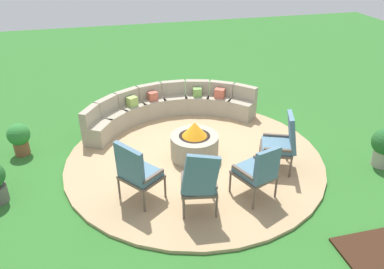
{
  "coord_description": "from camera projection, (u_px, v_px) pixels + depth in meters",
  "views": [
    {
      "loc": [
        -1.59,
        -6.11,
        4.03
      ],
      "look_at": [
        0.0,
        0.2,
        0.45
      ],
      "focal_mm": 35.56,
      "sensor_mm": 36.0,
      "label": 1
    }
  ],
  "objects": [
    {
      "name": "ground_plane",
      "position": [
        194.0,
        159.0,
        7.48
      ],
      "size": [
        24.0,
        24.0,
        0.0
      ],
      "primitive_type": "plane",
      "color": "#2D6B28"
    },
    {
      "name": "patio_circle",
      "position": [
        194.0,
        158.0,
        7.46
      ],
      "size": [
        4.97,
        4.97,
        0.06
      ],
      "primitive_type": "cylinder",
      "color": "tan",
      "rests_on": "ground_plane"
    },
    {
      "name": "fire_pit",
      "position": [
        195.0,
        144.0,
        7.31
      ],
      "size": [
        0.93,
        0.93,
        0.75
      ],
      "color": "#9E937F",
      "rests_on": "patio_circle"
    },
    {
      "name": "curved_stone_bench",
      "position": [
        168.0,
        108.0,
        8.73
      ],
      "size": [
        3.98,
        1.61,
        0.75
      ],
      "color": "#9E937F",
      "rests_on": "patio_circle"
    },
    {
      "name": "lounge_chair_front_left",
      "position": [
        137.0,
        171.0,
        6.01
      ],
      "size": [
        0.79,
        0.81,
        1.1
      ],
      "rotation": [
        0.0,
        0.0,
        5.37
      ],
      "color": "brown",
      "rests_on": "patio_circle"
    },
    {
      "name": "lounge_chair_front_right",
      "position": [
        199.0,
        182.0,
        5.75
      ],
      "size": [
        0.65,
        0.64,
        1.15
      ],
      "rotation": [
        0.0,
        0.0,
        6.11
      ],
      "color": "brown",
      "rests_on": "patio_circle"
    },
    {
      "name": "lounge_chair_back_left",
      "position": [
        258.0,
        171.0,
        6.09
      ],
      "size": [
        0.73,
        0.77,
        1.0
      ],
      "rotation": [
        0.0,
        0.0,
        6.67
      ],
      "color": "brown",
      "rests_on": "patio_circle"
    },
    {
      "name": "lounge_chair_back_right",
      "position": [
        282.0,
        141.0,
        6.84
      ],
      "size": [
        0.78,
        0.78,
        1.12
      ],
      "rotation": [
        0.0,
        0.0,
        7.47
      ],
      "color": "brown",
      "rests_on": "patio_circle"
    },
    {
      "name": "potted_plant_0",
      "position": [
        19.0,
        138.0,
        7.48
      ],
      "size": [
        0.44,
        0.44,
        0.66
      ],
      "color": "brown",
      "rests_on": "ground_plane"
    }
  ]
}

